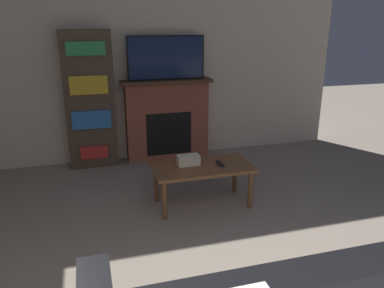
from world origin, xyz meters
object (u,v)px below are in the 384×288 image
object	(u,v)px
coffee_table	(203,171)
bookshelf	(90,100)
tv	(166,58)
fireplace	(167,119)

from	to	relation	value
coffee_table	bookshelf	xyz separation A→B (m)	(-1.02, 1.47, 0.49)
tv	coffee_table	size ratio (longest dim) A/B	1.01
coffee_table	bookshelf	world-z (taller)	bookshelf
tv	coffee_table	distance (m)	1.77
tv	bookshelf	bearing A→B (deg)	-179.85
fireplace	bookshelf	distance (m)	1.04
coffee_table	fireplace	bearing A→B (deg)	91.26
fireplace	tv	world-z (taller)	tv
bookshelf	fireplace	bearing A→B (deg)	1.30
fireplace	tv	size ratio (longest dim) A/B	1.20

